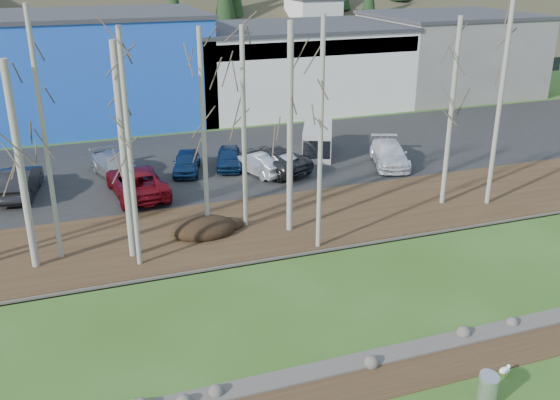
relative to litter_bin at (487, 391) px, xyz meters
name	(u,v)px	position (x,y,z in m)	size (l,w,h in m)	color
dirt_strip	(349,387)	(-3.42, 2.07, -0.47)	(80.00, 1.80, 0.03)	#382616
near_bank_rocks	(336,368)	(-3.42, 3.07, -0.48)	(80.00, 0.80, 0.50)	#47423D
river	(290,305)	(-3.42, 7.17, -0.48)	(80.00, 8.00, 0.90)	black
far_bank_rocks	(257,259)	(-3.42, 11.27, -0.48)	(80.00, 0.80, 0.46)	#47423D
far_bank	(236,229)	(-3.42, 14.47, -0.41)	(80.00, 7.00, 0.15)	#382616
parking_lot	(190,164)	(-3.42, 24.97, -0.41)	(80.00, 14.00, 0.14)	black
building_blue	(71,69)	(-9.42, 38.97, 3.67)	(20.40, 12.24, 8.30)	blue
building_white	(290,65)	(8.58, 38.95, 2.93)	(18.36, 12.24, 6.80)	white
building_grey	(449,53)	(24.58, 38.97, 3.17)	(14.28, 12.24, 7.30)	slate
litter_bin	(487,391)	(0.00, 0.00, 0.00)	(0.56, 0.56, 0.96)	#B4B7BA
seagull	(505,370)	(1.43, 0.96, -0.29)	(0.47, 0.22, 0.34)	gold
dirt_mound	(204,227)	(-5.02, 14.33, -0.04)	(2.99, 2.11, 0.59)	black
birch_1	(45,139)	(-11.39, 14.05, 4.92)	(0.20, 0.20, 10.50)	#ACA89A
birch_2	(21,169)	(-12.42, 13.52, 3.96)	(0.30, 0.30, 8.59)	#ACA89A
birch_3	(130,153)	(-8.29, 12.25, 4.55)	(0.20, 0.20, 9.76)	#ACA89A
birch_4	(124,154)	(-8.45, 13.15, 4.24)	(0.30, 0.30, 9.14)	#ACA89A
birch_5	(204,134)	(-4.76, 14.64, 4.36)	(0.22, 0.22, 9.37)	#ACA89A
birch_6	(321,138)	(-0.54, 11.27, 4.67)	(0.20, 0.20, 10.01)	#ACA89A
birch_7	(290,131)	(-1.10, 13.40, 4.47)	(0.28, 0.28, 9.61)	#ACA89A
birch_8	(451,114)	(7.68, 13.90, 4.41)	(0.24, 0.24, 9.49)	#ACA89A
birch_9	(502,87)	(9.88, 13.06, 5.80)	(0.24, 0.24, 12.26)	#ACA89A
birch_10	(244,130)	(-2.88, 14.64, 4.36)	(0.22, 0.22, 9.37)	#ACA89A
car_1	(19,182)	(-13.21, 22.57, 0.45)	(1.68, 4.82, 1.59)	black
car_2	(137,182)	(-7.24, 20.47, 0.44)	(2.58, 5.59, 1.55)	maroon
car_3	(116,166)	(-7.96, 23.89, 0.35)	(1.93, 4.75, 1.38)	#95989D
car_4	(229,158)	(-1.30, 23.32, 0.29)	(1.50, 3.72, 1.27)	#10284F
car_5	(277,161)	(1.19, 21.64, 0.33)	(1.42, 4.06, 1.34)	silver
car_6	(270,159)	(0.87, 21.91, 0.41)	(2.48, 5.38, 1.50)	#272829
car_7	(390,154)	(8.17, 20.47, 0.36)	(1.97, 4.84, 1.41)	white
car_8	(187,162)	(-3.93, 23.32, 0.29)	(1.50, 3.72, 1.27)	#10284F
car_9	(259,163)	(0.06, 21.64, 0.33)	(1.42, 4.06, 1.34)	silver
van_white	(317,141)	(4.76, 23.85, 0.60)	(3.42, 4.67, 1.89)	silver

